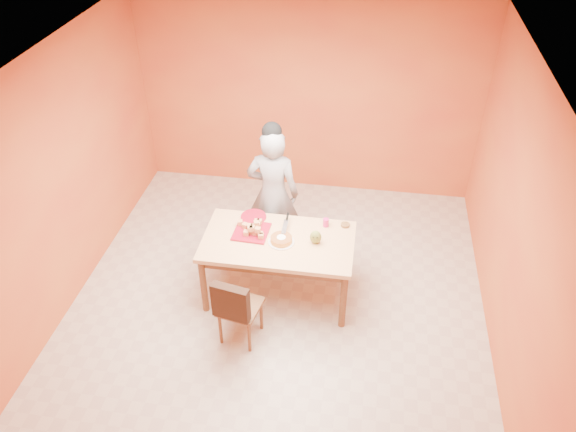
% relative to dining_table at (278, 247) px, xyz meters
% --- Properties ---
extents(floor, '(5.00, 5.00, 0.00)m').
position_rel_dining_table_xyz_m(floor, '(0.02, -0.24, -0.67)').
color(floor, beige).
rests_on(floor, ground).
extents(ceiling, '(5.00, 5.00, 0.00)m').
position_rel_dining_table_xyz_m(ceiling, '(0.02, -0.24, 2.03)').
color(ceiling, silver).
rests_on(ceiling, wall_back).
extents(wall_back, '(4.50, 0.00, 4.50)m').
position_rel_dining_table_xyz_m(wall_back, '(0.02, 2.26, 0.68)').
color(wall_back, orange).
rests_on(wall_back, floor).
extents(wall_left, '(0.00, 5.00, 5.00)m').
position_rel_dining_table_xyz_m(wall_left, '(-2.23, -0.24, 0.68)').
color(wall_left, orange).
rests_on(wall_left, floor).
extents(wall_right, '(0.00, 5.00, 5.00)m').
position_rel_dining_table_xyz_m(wall_right, '(2.27, -0.24, 0.68)').
color(wall_right, orange).
rests_on(wall_right, floor).
extents(dining_table, '(1.60, 0.90, 0.76)m').
position_rel_dining_table_xyz_m(dining_table, '(0.00, 0.00, 0.00)').
color(dining_table, '#EFBA7D').
rests_on(dining_table, floor).
extents(dining_chair, '(0.47, 0.52, 0.86)m').
position_rel_dining_table_xyz_m(dining_chair, '(-0.27, -0.71, -0.22)').
color(dining_chair, brown).
rests_on(dining_chair, floor).
extents(pastry_pile, '(0.33, 0.33, 0.11)m').
position_rel_dining_table_xyz_m(pastry_pile, '(-0.31, 0.08, 0.17)').
color(pastry_pile, tan).
rests_on(pastry_pile, pastry_platter).
extents(person, '(0.62, 0.42, 1.67)m').
position_rel_dining_table_xyz_m(person, '(-0.18, 0.73, 0.17)').
color(person, gray).
rests_on(person, floor).
extents(pastry_platter, '(0.38, 0.38, 0.02)m').
position_rel_dining_table_xyz_m(pastry_platter, '(-0.31, 0.08, 0.10)').
color(pastry_platter, maroon).
rests_on(pastry_platter, dining_table).
extents(red_dinner_plate, '(0.35, 0.35, 0.02)m').
position_rel_dining_table_xyz_m(red_dinner_plate, '(-0.34, 0.35, 0.10)').
color(red_dinner_plate, maroon).
rests_on(red_dinner_plate, dining_table).
extents(white_cake_plate, '(0.29, 0.29, 0.01)m').
position_rel_dining_table_xyz_m(white_cake_plate, '(0.04, -0.03, 0.10)').
color(white_cake_plate, white).
rests_on(white_cake_plate, dining_table).
extents(sponge_cake, '(0.29, 0.29, 0.05)m').
position_rel_dining_table_xyz_m(sponge_cake, '(0.04, -0.03, 0.13)').
color(sponge_cake, gold).
rests_on(sponge_cake, white_cake_plate).
extents(cake_server, '(0.05, 0.25, 0.01)m').
position_rel_dining_table_xyz_m(cake_server, '(0.05, 0.15, 0.17)').
color(cake_server, white).
rests_on(cake_server, sponge_cake).
extents(egg_ornament, '(0.12, 0.10, 0.15)m').
position_rel_dining_table_xyz_m(egg_ornament, '(0.39, 0.01, 0.17)').
color(egg_ornament, olive).
rests_on(egg_ornament, dining_table).
extents(magenta_glass, '(0.07, 0.07, 0.09)m').
position_rel_dining_table_xyz_m(magenta_glass, '(0.47, 0.32, 0.14)').
color(magenta_glass, '#CE1E6D').
rests_on(magenta_glass, dining_table).
extents(checker_tin, '(0.11, 0.11, 0.03)m').
position_rel_dining_table_xyz_m(checker_tin, '(0.68, 0.35, 0.11)').
color(checker_tin, '#38210F').
rests_on(checker_tin, dining_table).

